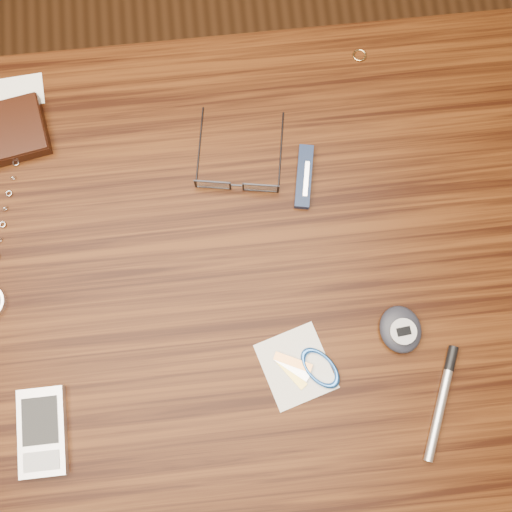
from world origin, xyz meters
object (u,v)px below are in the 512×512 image
at_px(eyeglasses, 237,181).
at_px(pocket_knife, 304,177).
at_px(pda_phone, 42,432).
at_px(pedometer, 401,330).
at_px(wallet_and_card, 7,131).
at_px(desk, 237,288).
at_px(silver_pen, 443,394).
at_px(notepad_keys, 309,367).

relative_size(eyeglasses, pocket_knife, 1.49).
xyz_separation_m(pda_phone, pedometer, (0.46, 0.08, 0.00)).
bearing_deg(wallet_and_card, desk, -38.16).
bearing_deg(silver_pen, pda_phone, 179.33).
bearing_deg(pedometer, eyeglasses, 130.66).
relative_size(pedometer, notepad_keys, 0.57).
xyz_separation_m(pda_phone, silver_pen, (0.50, -0.01, -0.00)).
bearing_deg(eyeglasses, wallet_and_card, 161.19).
distance_m(wallet_and_card, pda_phone, 0.40).
distance_m(wallet_and_card, silver_pen, 0.67).
height_order(pedometer, pocket_knife, pedometer).
distance_m(pda_phone, pedometer, 0.47).
distance_m(wallet_and_card, pocket_knife, 0.41).
xyz_separation_m(pda_phone, pocket_knife, (0.36, 0.30, -0.00)).
distance_m(pedometer, notepad_keys, 0.13).
xyz_separation_m(wallet_and_card, pda_phone, (0.03, -0.40, -0.00)).
bearing_deg(pocket_knife, pda_phone, -140.61).
relative_size(wallet_and_card, silver_pen, 1.02).
relative_size(desk, eyeglasses, 7.42).
height_order(eyeglasses, notepad_keys, eyeglasses).
distance_m(pda_phone, silver_pen, 0.50).
bearing_deg(desk, notepad_keys, -57.69).
bearing_deg(pocket_knife, desk, -130.81).
height_order(desk, notepad_keys, notepad_keys).
bearing_deg(silver_pen, pedometer, 116.49).
height_order(desk, pedometer, pedometer).
relative_size(notepad_keys, pocket_knife, 1.29).
distance_m(pedometer, pocket_knife, 0.24).
height_order(pda_phone, silver_pen, pda_phone).
bearing_deg(pda_phone, eyeglasses, 47.67).
distance_m(notepad_keys, pocket_knife, 0.25).
height_order(wallet_and_card, silver_pen, wallet_and_card).
height_order(wallet_and_card, eyeglasses, eyeglasses).
height_order(wallet_and_card, pocket_knife, wallet_and_card).
bearing_deg(notepad_keys, pocket_knife, 84.49).
bearing_deg(pedometer, pocket_knife, 114.01).
bearing_deg(desk, pda_phone, -145.77).
height_order(pda_phone, pocket_knife, pda_phone).
distance_m(eyeglasses, pda_phone, 0.40).
xyz_separation_m(pedometer, silver_pen, (0.04, -0.08, -0.01)).
bearing_deg(eyeglasses, notepad_keys, -75.34).
relative_size(desk, pedometer, 15.10).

